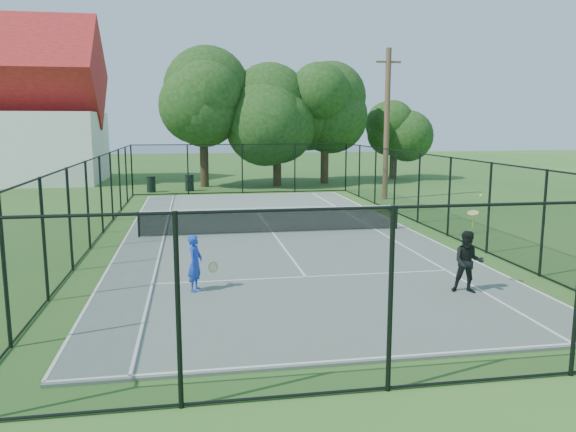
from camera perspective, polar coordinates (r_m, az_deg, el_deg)
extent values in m
plane|color=#2C6121|center=(21.64, -1.57, -1.86)|extent=(120.00, 120.00, 0.00)
cube|color=slate|center=(21.63, -1.57, -1.78)|extent=(11.00, 24.00, 0.06)
cylinder|color=black|center=(21.43, -14.93, -0.84)|extent=(0.08, 0.08, 0.95)
cylinder|color=black|center=(22.78, 10.97, -0.09)|extent=(0.08, 0.08, 0.95)
cube|color=black|center=(21.54, -1.58, -0.46)|extent=(10.00, 0.03, 0.88)
cube|color=white|center=(21.47, -1.58, 0.71)|extent=(10.00, 0.05, 0.06)
cylinder|color=#332114|center=(38.08, -8.51, 5.58)|extent=(0.56, 0.56, 3.51)
sphere|color=black|center=(38.01, -8.63, 10.61)|extent=(6.33, 6.33, 6.33)
cylinder|color=#332114|center=(38.16, -1.11, 5.35)|extent=(0.56, 0.56, 3.06)
sphere|color=black|center=(38.06, -1.13, 9.71)|extent=(5.48, 5.48, 5.48)
cylinder|color=#332114|center=(39.94, 3.74, 5.89)|extent=(0.56, 0.56, 3.58)
sphere|color=black|center=(39.88, 3.79, 10.49)|extent=(5.68, 5.68, 5.68)
cylinder|color=#332114|center=(43.63, 10.64, 5.44)|extent=(0.56, 0.56, 2.66)
sphere|color=black|center=(43.53, 10.74, 8.71)|extent=(4.64, 4.64, 4.64)
cylinder|color=black|center=(35.80, -13.74, 3.12)|extent=(0.54, 0.54, 0.94)
cylinder|color=black|center=(35.75, -13.77, 3.90)|extent=(0.58, 0.58, 0.05)
cylinder|color=black|center=(35.93, -9.98, 3.30)|extent=(0.54, 0.54, 0.98)
cylinder|color=black|center=(35.88, -10.00, 4.12)|extent=(0.58, 0.58, 0.05)
cylinder|color=#4C3823|center=(31.85, 10.00, 9.09)|extent=(0.30, 0.30, 8.25)
cube|color=#4C3823|center=(32.02, 10.18, 15.15)|extent=(1.40, 0.10, 0.10)
imported|color=blue|center=(14.26, -9.41, -4.73)|extent=(0.50, 0.61, 1.43)
torus|color=gold|center=(14.46, -7.61, -5.17)|extent=(0.27, 0.18, 0.29)
cylinder|color=silver|center=(14.46, -7.61, -5.17)|extent=(0.23, 0.15, 0.25)
imported|color=black|center=(14.61, 17.82, -4.48)|extent=(0.92, 0.83, 1.55)
torus|color=gold|center=(14.81, 18.29, 0.31)|extent=(0.30, 0.28, 0.14)
cylinder|color=silver|center=(14.81, 18.29, 0.31)|extent=(0.26, 0.24, 0.11)
sphere|color=#CCE526|center=(14.93, 19.00, 1.98)|extent=(0.07, 0.07, 0.07)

